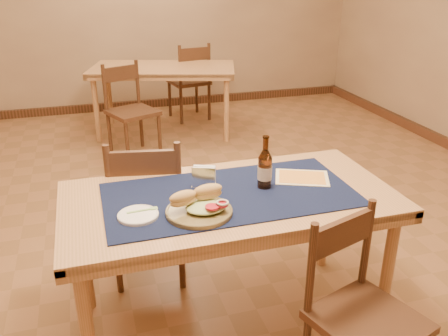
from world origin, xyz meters
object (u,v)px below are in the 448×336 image
object	(u,v)px
main_table	(230,210)
back_table	(163,74)
sandwich_plate	(200,207)
chair_main_far	(148,206)
beer_bottle	(265,169)
chair_main_near	(361,312)
napkin_holder	(204,177)

from	to	relation	value
main_table	back_table	bearing A→B (deg)	85.83
back_table	main_table	bearing A→B (deg)	-94.17
main_table	sandwich_plate	xyz separation A→B (m)	(-0.18, -0.14, 0.12)
chair_main_far	beer_bottle	xyz separation A→B (m)	(0.53, -0.49, 0.37)
chair_main_near	chair_main_far	bearing A→B (deg)	122.56
chair_main_near	sandwich_plate	xyz separation A→B (m)	(-0.56, 0.47, 0.34)
chair_main_near	back_table	bearing A→B (deg)	92.21
back_table	chair_main_far	xyz separation A→B (m)	(-0.57, -2.68, -0.19)
chair_main_near	napkin_holder	distance (m)	0.94
chair_main_far	napkin_holder	world-z (taller)	chair_main_far
back_table	napkin_holder	world-z (taller)	napkin_holder
sandwich_plate	napkin_holder	xyz separation A→B (m)	(0.08, 0.26, 0.02)
chair_main_near	sandwich_plate	size ratio (longest dim) A/B	2.87
main_table	beer_bottle	bearing A→B (deg)	7.51
sandwich_plate	napkin_holder	bearing A→B (deg)	71.72
beer_bottle	napkin_holder	xyz separation A→B (m)	(-0.29, 0.09, -0.05)
sandwich_plate	napkin_holder	world-z (taller)	sandwich_plate
napkin_holder	beer_bottle	bearing A→B (deg)	-17.11
chair_main_near	sandwich_plate	world-z (taller)	sandwich_plate
main_table	back_table	distance (m)	3.20
back_table	sandwich_plate	distance (m)	3.36
beer_bottle	napkin_holder	world-z (taller)	beer_bottle
chair_main_far	beer_bottle	world-z (taller)	beer_bottle
chair_main_far	napkin_holder	size ratio (longest dim) A/B	7.06
main_table	chair_main_far	bearing A→B (deg)	123.69
sandwich_plate	napkin_holder	size ratio (longest dim) A/B	2.29
chair_main_far	main_table	bearing A→B (deg)	-56.31
back_table	chair_main_near	size ratio (longest dim) A/B	1.98
main_table	beer_bottle	world-z (taller)	beer_bottle
beer_bottle	sandwich_plate	bearing A→B (deg)	-155.58
main_table	beer_bottle	distance (m)	0.26
napkin_holder	main_table	bearing A→B (deg)	-48.44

